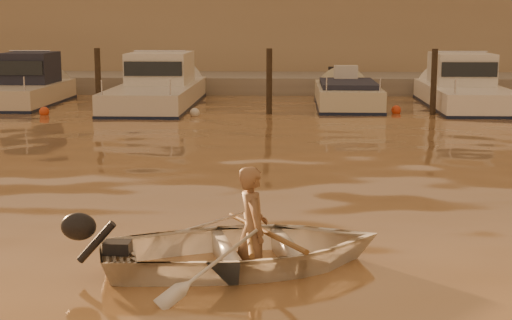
{
  "coord_description": "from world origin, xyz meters",
  "views": [
    {
      "loc": [
        0.49,
        -10.22,
        2.92
      ],
      "look_at": [
        -0.05,
        1.7,
        0.75
      ],
      "focal_mm": 55.0,
      "sensor_mm": 36.0,
      "label": 1
    }
  ],
  "objects_px": {
    "person": "(253,229)",
    "waterfront_building": "(282,29)",
    "dinghy": "(244,248)",
    "moored_boat_1": "(26,86)",
    "moored_boat_2": "(157,87)",
    "moored_boat_3": "(347,100)",
    "moored_boat_4": "(464,88)"
  },
  "relations": [
    {
      "from": "person",
      "to": "waterfront_building",
      "type": "bearing_deg",
      "value": -15.01
    },
    {
      "from": "dinghy",
      "to": "person",
      "type": "xyz_separation_m",
      "value": [
        0.1,
        0.03,
        0.23
      ]
    },
    {
      "from": "person",
      "to": "waterfront_building",
      "type": "height_order",
      "value": "waterfront_building"
    },
    {
      "from": "moored_boat_1",
      "to": "moored_boat_2",
      "type": "distance_m",
      "value": 4.48
    },
    {
      "from": "moored_boat_1",
      "to": "dinghy",
      "type": "bearing_deg",
      "value": -63.92
    },
    {
      "from": "moored_boat_1",
      "to": "waterfront_building",
      "type": "bearing_deg",
      "value": 52.24
    },
    {
      "from": "person",
      "to": "moored_boat_2",
      "type": "height_order",
      "value": "moored_boat_2"
    },
    {
      "from": "moored_boat_2",
      "to": "waterfront_building",
      "type": "relative_size",
      "value": 0.18
    },
    {
      "from": "moored_boat_2",
      "to": "person",
      "type": "bearing_deg",
      "value": -76.68
    },
    {
      "from": "person",
      "to": "moored_boat_3",
      "type": "height_order",
      "value": "person"
    },
    {
      "from": "person",
      "to": "dinghy",
      "type": "bearing_deg",
      "value": 90.0
    },
    {
      "from": "dinghy",
      "to": "waterfront_building",
      "type": "distance_m",
      "value": 28.38
    },
    {
      "from": "person",
      "to": "moored_boat_4",
      "type": "distance_m",
      "value": 18.34
    },
    {
      "from": "moored_boat_3",
      "to": "dinghy",
      "type": "bearing_deg",
      "value": -97.9
    },
    {
      "from": "dinghy",
      "to": "moored_boat_4",
      "type": "height_order",
      "value": "moored_boat_4"
    },
    {
      "from": "dinghy",
      "to": "moored_boat_2",
      "type": "xyz_separation_m",
      "value": [
        -3.99,
        17.3,
        0.4
      ]
    },
    {
      "from": "moored_boat_1",
      "to": "moored_boat_4",
      "type": "bearing_deg",
      "value": 0.0
    },
    {
      "from": "moored_boat_3",
      "to": "moored_boat_4",
      "type": "bearing_deg",
      "value": 0.0
    },
    {
      "from": "dinghy",
      "to": "moored_boat_3",
      "type": "relative_size",
      "value": 0.58
    },
    {
      "from": "person",
      "to": "moored_boat_4",
      "type": "bearing_deg",
      "value": -34.74
    },
    {
      "from": "person",
      "to": "moored_boat_2",
      "type": "xyz_separation_m",
      "value": [
        -4.09,
        17.27,
        0.17
      ]
    },
    {
      "from": "moored_boat_3",
      "to": "moored_boat_2",
      "type": "bearing_deg",
      "value": 180.0
    },
    {
      "from": "moored_boat_1",
      "to": "moored_boat_3",
      "type": "height_order",
      "value": "moored_boat_1"
    },
    {
      "from": "dinghy",
      "to": "moored_boat_1",
      "type": "bearing_deg",
      "value": 10.98
    },
    {
      "from": "moored_boat_1",
      "to": "moored_boat_3",
      "type": "bearing_deg",
      "value": 0.0
    },
    {
      "from": "moored_boat_1",
      "to": "moored_boat_3",
      "type": "distance_m",
      "value": 10.88
    },
    {
      "from": "waterfront_building",
      "to": "moored_boat_2",
      "type": "bearing_deg",
      "value": -110.19
    },
    {
      "from": "waterfront_building",
      "to": "dinghy",
      "type": "bearing_deg",
      "value": -90.1
    },
    {
      "from": "person",
      "to": "waterfront_building",
      "type": "relative_size",
      "value": 0.03
    },
    {
      "from": "moored_boat_4",
      "to": "person",
      "type": "bearing_deg",
      "value": -109.64
    },
    {
      "from": "moored_boat_2",
      "to": "dinghy",
      "type": "bearing_deg",
      "value": -77.0
    },
    {
      "from": "moored_boat_1",
      "to": "moored_boat_4",
      "type": "xyz_separation_m",
      "value": [
        14.73,
        0.0,
        0.0
      ]
    }
  ]
}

